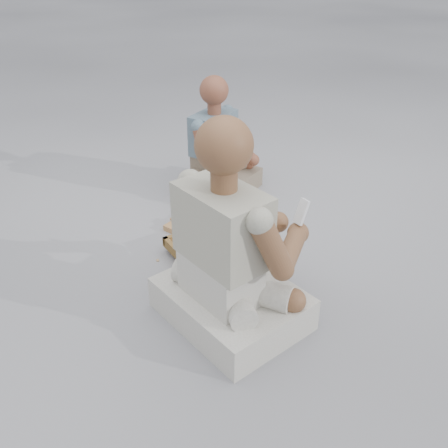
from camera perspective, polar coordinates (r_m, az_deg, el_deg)
ground at (r=2.68m, az=3.61°, el=-6.36°), size 60.00×60.00×0.00m
carved_panel at (r=3.17m, az=-1.12°, el=0.47°), size 0.64×0.52×0.04m
tool_tray at (r=2.84m, az=-1.35°, el=-2.52°), size 0.45×0.36×0.06m
chisel_0 at (r=2.93m, az=-1.60°, el=-1.07°), size 0.19×0.15×0.02m
chisel_1 at (r=2.72m, az=-1.48°, el=-4.13°), size 0.06×0.22×0.02m
chisel_2 at (r=2.80m, az=1.79°, el=-2.83°), size 0.15×0.18×0.02m
chisel_3 at (r=2.95m, az=-3.39°, el=-1.11°), size 0.14×0.19×0.02m
chisel_4 at (r=2.98m, az=-1.12°, el=-0.70°), size 0.19×0.15×0.02m
chisel_5 at (r=2.93m, az=0.18°, el=-1.09°), size 0.22×0.06×0.02m
chisel_6 at (r=2.84m, az=-0.35°, el=-2.41°), size 0.22×0.04×0.02m
chisel_7 at (r=2.88m, az=-1.59°, el=-1.77°), size 0.08×0.22×0.02m
chisel_8 at (r=2.79m, az=0.68°, el=-2.93°), size 0.14×0.19×0.02m
wood_chip_0 at (r=3.25m, az=0.65°, el=1.01°), size 0.02×0.02×0.00m
wood_chip_1 at (r=2.79m, az=1.34°, el=-4.52°), size 0.02×0.02×0.00m
wood_chip_2 at (r=2.67m, az=-3.58°, el=-6.38°), size 0.02×0.02×0.00m
wood_chip_3 at (r=2.84m, az=-7.58°, el=-4.13°), size 0.02×0.02×0.00m
wood_chip_4 at (r=3.15m, az=-0.30°, el=-0.08°), size 0.02×0.02×0.00m
wood_chip_5 at (r=2.97m, az=-2.86°, el=-2.17°), size 0.02×0.02×0.00m
wood_chip_6 at (r=2.71m, az=-4.49°, el=-5.87°), size 0.02×0.02×0.00m
wood_chip_7 at (r=2.89m, az=-2.76°, el=-3.13°), size 0.02×0.02×0.00m
wood_chip_8 at (r=2.94m, az=1.96°, el=-2.52°), size 0.02×0.02×0.00m
wood_chip_9 at (r=2.62m, az=-2.89°, el=-7.27°), size 0.02×0.02×0.00m
craftsman at (r=2.23m, az=0.79°, el=-3.98°), size 0.70×0.70×1.01m
companion at (r=3.45m, az=-0.73°, el=7.78°), size 0.65×0.60×0.81m
mobile_phone at (r=2.34m, az=8.85°, el=1.41°), size 0.06×0.05×0.12m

